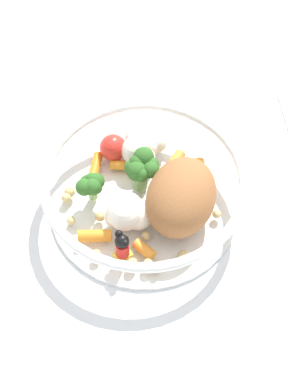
% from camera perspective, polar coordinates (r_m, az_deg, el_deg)
% --- Properties ---
extents(ground_plane, '(2.40, 2.40, 0.00)m').
position_cam_1_polar(ground_plane, '(0.60, 0.54, -1.39)').
color(ground_plane, white).
extents(food_container, '(0.21, 0.21, 0.07)m').
position_cam_1_polar(food_container, '(0.58, 0.52, 0.36)').
color(food_container, white).
rests_on(food_container, ground_plane).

